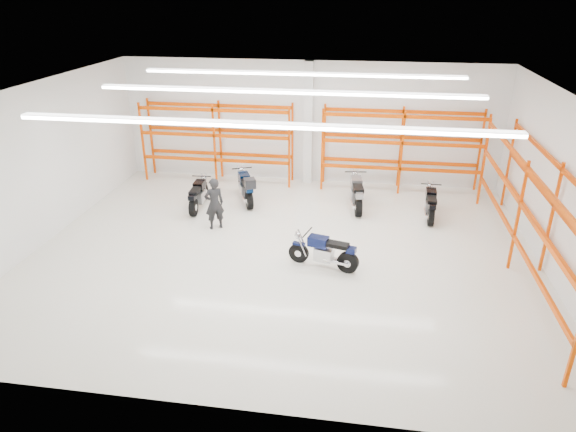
# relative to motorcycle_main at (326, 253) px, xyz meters

# --- Properties ---
(ground) EXTENTS (14.00, 14.00, 0.00)m
(ground) POSITION_rel_motorcycle_main_xyz_m (-1.27, 0.72, -0.45)
(ground) COLOR silver
(ground) RESTS_ON ground
(room_shell) EXTENTS (14.02, 12.02, 4.51)m
(room_shell) POSITION_rel_motorcycle_main_xyz_m (-1.27, 0.74, 2.83)
(room_shell) COLOR white
(room_shell) RESTS_ON ground
(motorcycle_main) EXTENTS (1.92, 0.81, 0.96)m
(motorcycle_main) POSITION_rel_motorcycle_main_xyz_m (0.00, 0.00, 0.00)
(motorcycle_main) COLOR black
(motorcycle_main) RESTS_ON ground
(motorcycle_back_a) EXTENTS (0.66, 1.99, 0.98)m
(motorcycle_back_a) POSITION_rel_motorcycle_main_xyz_m (-4.60, 3.36, 0.01)
(motorcycle_back_a) COLOR black
(motorcycle_back_a) RESTS_ON ground
(motorcycle_back_b) EXTENTS (1.15, 2.13, 1.14)m
(motorcycle_back_b) POSITION_rel_motorcycle_main_xyz_m (-3.12, 4.10, 0.10)
(motorcycle_back_b) COLOR black
(motorcycle_back_b) RESTS_ON ground
(motorcycle_back_c) EXTENTS (0.74, 2.23, 1.09)m
(motorcycle_back_c) POSITION_rel_motorcycle_main_xyz_m (0.66, 4.21, 0.06)
(motorcycle_back_c) COLOR black
(motorcycle_back_c) RESTS_ON ground
(motorcycle_back_d) EXTENTS (0.65, 1.97, 0.97)m
(motorcycle_back_d) POSITION_rel_motorcycle_main_xyz_m (3.04, 3.77, 0.00)
(motorcycle_back_d) COLOR black
(motorcycle_back_d) RESTS_ON ground
(standing_man) EXTENTS (0.72, 0.65, 1.64)m
(standing_man) POSITION_rel_motorcycle_main_xyz_m (-3.60, 1.94, 0.37)
(standing_man) COLOR black
(standing_man) RESTS_ON ground
(structural_column) EXTENTS (0.32, 0.32, 4.50)m
(structural_column) POSITION_rel_motorcycle_main_xyz_m (-1.27, 6.54, 1.80)
(structural_column) COLOR white
(structural_column) RESTS_ON ground
(pallet_racking_back_left) EXTENTS (5.67, 0.87, 3.00)m
(pallet_racking_back_left) POSITION_rel_motorcycle_main_xyz_m (-4.67, 6.20, 1.34)
(pallet_racking_back_left) COLOR #D94200
(pallet_racking_back_left) RESTS_ON ground
(pallet_racking_back_right) EXTENTS (5.67, 0.87, 3.00)m
(pallet_racking_back_right) POSITION_rel_motorcycle_main_xyz_m (2.13, 6.20, 1.34)
(pallet_racking_back_right) COLOR #D94200
(pallet_racking_back_right) RESTS_ON ground
(pallet_racking_side) EXTENTS (0.87, 9.07, 3.00)m
(pallet_racking_side) POSITION_rel_motorcycle_main_xyz_m (5.21, 0.72, 1.36)
(pallet_racking_side) COLOR #D94200
(pallet_racking_side) RESTS_ON ground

